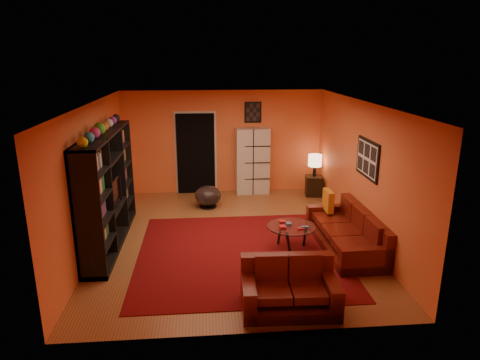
{
  "coord_description": "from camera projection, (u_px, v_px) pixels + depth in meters",
  "views": [
    {
      "loc": [
        -0.5,
        -7.66,
        3.41
      ],
      "look_at": [
        0.17,
        0.1,
        1.14
      ],
      "focal_mm": 32.0,
      "sensor_mm": 36.0,
      "label": 1
    }
  ],
  "objects": [
    {
      "name": "floor",
      "position": [
        232.0,
        238.0,
        8.32
      ],
      "size": [
        6.0,
        6.0,
        0.0
      ],
      "primitive_type": "plane",
      "color": "brown",
      "rests_on": "ground"
    },
    {
      "name": "wall_art_right",
      "position": [
        368.0,
        159.0,
        7.79
      ],
      "size": [
        0.03,
        1.0,
        0.7
      ],
      "primitive_type": "cube",
      "color": "black",
      "rests_on": "wall_right"
    },
    {
      "name": "rug",
      "position": [
        240.0,
        253.0,
        7.66
      ],
      "size": [
        3.6,
        3.6,
        0.01
      ],
      "primitive_type": "cube",
      "color": "#4F090C",
      "rests_on": "floor"
    },
    {
      "name": "throw_pillow",
      "position": [
        328.0,
        201.0,
        8.51
      ],
      "size": [
        0.12,
        0.42,
        0.42
      ],
      "primitive_type": "cube",
      "color": "orange",
      "rests_on": "sofa"
    },
    {
      "name": "storage_cabinet",
      "position": [
        252.0,
        161.0,
        10.83
      ],
      "size": [
        0.85,
        0.41,
        1.68
      ],
      "primitive_type": "cube",
      "rotation": [
        0.0,
        0.0,
        0.05
      ],
      "color": "beige",
      "rests_on": "floor"
    },
    {
      "name": "tv",
      "position": [
        110.0,
        193.0,
        7.84
      ],
      "size": [
        0.9,
        0.12,
        0.52
      ],
      "primitive_type": "imported",
      "rotation": [
        0.0,
        0.0,
        1.57
      ],
      "color": "black",
      "rests_on": "entertainment_unit"
    },
    {
      "name": "wall_art_back",
      "position": [
        253.0,
        112.0,
        10.66
      ],
      "size": [
        0.42,
        0.03,
        0.52
      ],
      "primitive_type": "cube",
      "color": "black",
      "rests_on": "wall_back"
    },
    {
      "name": "ceiling",
      "position": [
        231.0,
        103.0,
        7.6
      ],
      "size": [
        6.0,
        6.0,
        0.0
      ],
      "primitive_type": "plane",
      "rotation": [
        3.14,
        0.0,
        0.0
      ],
      "color": "white",
      "rests_on": "wall_back"
    },
    {
      "name": "wall_left",
      "position": [
        94.0,
        177.0,
        7.75
      ],
      "size": [
        0.0,
        6.0,
        6.0
      ],
      "primitive_type": "plane",
      "rotation": [
        1.57,
        0.0,
        1.57
      ],
      "color": "orange",
      "rests_on": "floor"
    },
    {
      "name": "loveseat",
      "position": [
        289.0,
        288.0,
        5.98
      ],
      "size": [
        1.35,
        0.84,
        0.85
      ],
      "rotation": [
        0.0,
        0.0,
        1.53
      ],
      "color": "#4D0E0A",
      "rests_on": "rug"
    },
    {
      "name": "entertainment_unit",
      "position": [
        108.0,
        189.0,
        7.84
      ],
      "size": [
        0.45,
        3.0,
        2.1
      ],
      "primitive_type": "cube",
      "color": "black",
      "rests_on": "floor"
    },
    {
      "name": "wall_right",
      "position": [
        361.0,
        170.0,
        8.17
      ],
      "size": [
        0.0,
        6.0,
        6.0
      ],
      "primitive_type": "plane",
      "rotation": [
        1.57,
        0.0,
        -1.57
      ],
      "color": "orange",
      "rests_on": "floor"
    },
    {
      "name": "coffee_table",
      "position": [
        291.0,
        228.0,
        7.74
      ],
      "size": [
        0.88,
        0.88,
        0.44
      ],
      "rotation": [
        0.0,
        0.0,
        0.17
      ],
      "color": "silver",
      "rests_on": "floor"
    },
    {
      "name": "wall_back",
      "position": [
        223.0,
        142.0,
        10.83
      ],
      "size": [
        6.0,
        0.0,
        6.0
      ],
      "primitive_type": "plane",
      "rotation": [
        1.57,
        0.0,
        0.0
      ],
      "color": "orange",
      "rests_on": "floor"
    },
    {
      "name": "bowl_chair",
      "position": [
        208.0,
        196.0,
        9.93
      ],
      "size": [
        0.62,
        0.62,
        0.51
      ],
      "color": "black",
      "rests_on": "floor"
    },
    {
      "name": "wall_front",
      "position": [
        248.0,
        240.0,
        5.09
      ],
      "size": [
        6.0,
        0.0,
        6.0
      ],
      "primitive_type": "plane",
      "rotation": [
        -1.57,
        0.0,
        0.0
      ],
      "color": "orange",
      "rests_on": "floor"
    },
    {
      "name": "doorway",
      "position": [
        196.0,
        154.0,
        10.81
      ],
      "size": [
        0.95,
        0.1,
        2.04
      ],
      "primitive_type": "cube",
      "color": "black",
      "rests_on": "floor"
    },
    {
      "name": "side_table",
      "position": [
        314.0,
        186.0,
        10.79
      ],
      "size": [
        0.45,
        0.45,
        0.5
      ],
      "primitive_type": "cube",
      "rotation": [
        0.0,
        0.0,
        -0.13
      ],
      "color": "black",
      "rests_on": "floor"
    },
    {
      "name": "table_lamp",
      "position": [
        315.0,
        161.0,
        10.61
      ],
      "size": [
        0.33,
        0.33,
        0.55
      ],
      "color": "black",
      "rests_on": "side_table"
    },
    {
      "name": "sofa",
      "position": [
        350.0,
        233.0,
        7.83
      ],
      "size": [
        0.94,
        2.22,
        0.85
      ],
      "rotation": [
        0.0,
        0.0,
        0.02
      ],
      "color": "#4D0E0A",
      "rests_on": "rug"
    }
  ]
}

